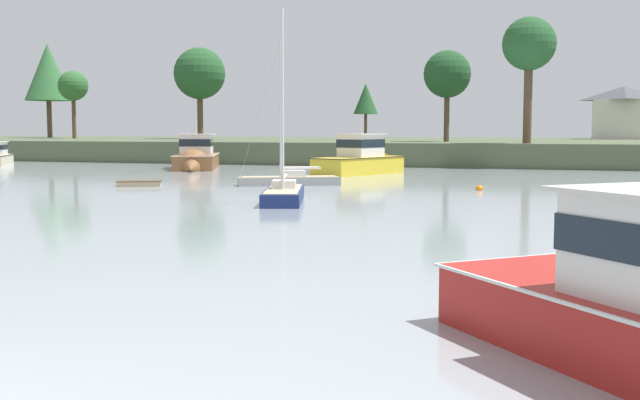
{
  "coord_description": "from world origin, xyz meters",
  "views": [
    {
      "loc": [
        7.77,
        -5.66,
        3.31
      ],
      "look_at": [
        -1.46,
        21.96,
        0.63
      ],
      "focal_mm": 43.14,
      "sensor_mm": 36.0,
      "label": 1
    }
  ],
  "objects_px": {
    "cruiser_yellow": "(365,164)",
    "sailboat_grey": "(289,182)",
    "mooring_buoy_orange": "(479,189)",
    "dinghy_sand": "(139,184)",
    "sailboat_navy": "(284,198)",
    "cruiser_wood": "(196,161)"
  },
  "relations": [
    {
      "from": "dinghy_sand",
      "to": "cruiser_wood",
      "type": "height_order",
      "value": "cruiser_wood"
    },
    {
      "from": "cruiser_yellow",
      "to": "sailboat_grey",
      "type": "distance_m",
      "value": 13.05
    },
    {
      "from": "dinghy_sand",
      "to": "mooring_buoy_orange",
      "type": "distance_m",
      "value": 19.58
    },
    {
      "from": "cruiser_wood",
      "to": "mooring_buoy_orange",
      "type": "relative_size",
      "value": 23.48
    },
    {
      "from": "dinghy_sand",
      "to": "sailboat_grey",
      "type": "relative_size",
      "value": 0.32
    },
    {
      "from": "cruiser_yellow",
      "to": "sailboat_grey",
      "type": "height_order",
      "value": "sailboat_grey"
    },
    {
      "from": "cruiser_yellow",
      "to": "mooring_buoy_orange",
      "type": "distance_m",
      "value": 16.52
    },
    {
      "from": "cruiser_wood",
      "to": "sailboat_grey",
      "type": "xyz_separation_m",
      "value": [
        14.09,
        -15.11,
        -0.49
      ]
    },
    {
      "from": "dinghy_sand",
      "to": "cruiser_yellow",
      "type": "relative_size",
      "value": 0.29
    },
    {
      "from": "cruiser_wood",
      "to": "sailboat_grey",
      "type": "distance_m",
      "value": 20.67
    },
    {
      "from": "dinghy_sand",
      "to": "cruiser_yellow",
      "type": "xyz_separation_m",
      "value": [
        9.3,
        16.33,
        0.59
      ]
    },
    {
      "from": "cruiser_wood",
      "to": "mooring_buoy_orange",
      "type": "bearing_deg",
      "value": -31.1
    },
    {
      "from": "dinghy_sand",
      "to": "cruiser_wood",
      "type": "bearing_deg",
      "value": 107.87
    },
    {
      "from": "cruiser_wood",
      "to": "cruiser_yellow",
      "type": "bearing_deg",
      "value": -7.92
    },
    {
      "from": "mooring_buoy_orange",
      "to": "sailboat_navy",
      "type": "bearing_deg",
      "value": -128.14
    },
    {
      "from": "dinghy_sand",
      "to": "cruiser_yellow",
      "type": "distance_m",
      "value": 18.8
    },
    {
      "from": "sailboat_navy",
      "to": "cruiser_wood",
      "type": "relative_size",
      "value": 0.82
    },
    {
      "from": "cruiser_wood",
      "to": "sailboat_navy",
      "type": "bearing_deg",
      "value": -54.91
    },
    {
      "from": "cruiser_yellow",
      "to": "mooring_buoy_orange",
      "type": "xyz_separation_m",
      "value": [
        10.02,
        -13.12,
        -0.62
      ]
    },
    {
      "from": "cruiser_yellow",
      "to": "sailboat_navy",
      "type": "xyz_separation_m",
      "value": [
        2.34,
        -22.91,
        -0.5
      ]
    },
    {
      "from": "sailboat_grey",
      "to": "mooring_buoy_orange",
      "type": "relative_size",
      "value": 18.77
    },
    {
      "from": "dinghy_sand",
      "to": "cruiser_wood",
      "type": "relative_size",
      "value": 0.25
    }
  ]
}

